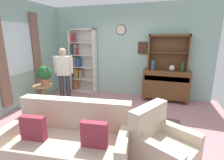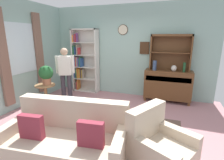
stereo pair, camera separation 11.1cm
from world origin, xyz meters
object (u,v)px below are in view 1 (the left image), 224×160
(sideboard_hutch, at_px, (169,47))
(vase_round, at_px, (172,68))
(vase_tall, at_px, (153,65))
(bottle_wine, at_px, (182,67))
(book_stack, at_px, (109,116))
(couch_floral, at_px, (69,142))
(sideboard, at_px, (166,84))
(armchair_floral, at_px, (162,148))
(person_reading, at_px, (64,72))
(plant_stand, at_px, (44,94))
(potted_plant_large, at_px, (44,74))
(coffee_table, at_px, (102,119))
(bookshelf, at_px, (81,62))

(sideboard_hutch, xyz_separation_m, vase_round, (0.13, -0.18, -0.55))
(vase_tall, bearing_deg, bottle_wine, -0.66)
(bottle_wine, relative_size, book_stack, 1.23)
(vase_round, height_order, couch_floral, vase_round)
(sideboard_hutch, height_order, book_stack, sideboard_hutch)
(sideboard, distance_m, armchair_floral, 2.78)
(person_reading, bearing_deg, book_stack, -36.21)
(couch_floral, relative_size, person_reading, 1.21)
(bottle_wine, bearing_deg, plant_stand, -157.63)
(vase_tall, distance_m, potted_plant_large, 2.97)
(book_stack, bearing_deg, armchair_floral, -24.18)
(sideboard_hutch, distance_m, coffee_table, 2.91)
(vase_tall, xyz_separation_m, person_reading, (-2.32, -0.98, -0.15))
(vase_round, relative_size, potted_plant_large, 0.33)
(coffee_table, bearing_deg, couch_floral, -107.28)
(bookshelf, height_order, bottle_wine, bookshelf)
(sideboard, xyz_separation_m, coffee_table, (-1.10, -2.31, -0.16))
(plant_stand, distance_m, book_stack, 2.27)
(potted_plant_large, height_order, book_stack, potted_plant_large)
(couch_floral, height_order, potted_plant_large, potted_plant_large)
(armchair_floral, height_order, coffee_table, armchair_floral)
(sideboard_hutch, height_order, vase_round, sideboard_hutch)
(bookshelf, height_order, person_reading, bookshelf)
(coffee_table, bearing_deg, sideboard, 64.54)
(sideboard_hutch, height_order, vase_tall, sideboard_hutch)
(coffee_table, xyz_separation_m, book_stack, (0.15, -0.04, 0.09))
(potted_plant_large, bearing_deg, bottle_wine, 22.41)
(sideboard, bearing_deg, vase_round, -27.17)
(sideboard_hutch, distance_m, bottle_wine, 0.67)
(couch_floral, distance_m, coffee_table, 0.81)
(plant_stand, bearing_deg, bottle_wine, 22.37)
(sideboard_hutch, height_order, plant_stand, sideboard_hutch)
(bottle_wine, bearing_deg, vase_round, 175.05)
(potted_plant_large, bearing_deg, vase_tall, 28.31)
(potted_plant_large, bearing_deg, sideboard, 26.36)
(bottle_wine, height_order, person_reading, person_reading)
(plant_stand, bearing_deg, sideboard, 26.25)
(vase_tall, bearing_deg, book_stack, -103.94)
(bookshelf, bearing_deg, plant_stand, -100.39)
(person_reading, distance_m, book_stack, 2.22)
(sideboard, xyz_separation_m, book_stack, (-0.95, -2.34, -0.06))
(couch_floral, bearing_deg, person_reading, 124.16)
(sideboard, bearing_deg, armchair_floral, -89.94)
(bookshelf, relative_size, person_reading, 1.35)
(sideboard_hutch, relative_size, vase_round, 6.47)
(armchair_floral, distance_m, potted_plant_large, 3.33)
(couch_floral, xyz_separation_m, armchair_floral, (1.34, 0.30, -0.02))
(sideboard_hutch, xyz_separation_m, person_reading, (-2.71, -1.17, -0.65))
(plant_stand, bearing_deg, book_stack, -21.64)
(vase_round, distance_m, couch_floral, 3.42)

